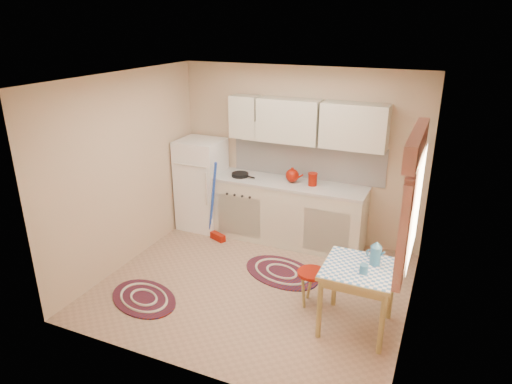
% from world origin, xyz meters
% --- Properties ---
extents(room_shell, '(3.64, 3.60, 2.52)m').
position_xyz_m(room_shell, '(0.16, 0.24, 1.60)').
color(room_shell, tan).
rests_on(room_shell, ground).
extents(fridge, '(0.65, 0.60, 1.40)m').
position_xyz_m(fridge, '(-1.44, 1.25, 0.70)').
color(fridge, white).
rests_on(fridge, ground).
extents(broom, '(0.30, 0.22, 1.20)m').
position_xyz_m(broom, '(-1.00, 0.90, 0.60)').
color(broom, blue).
rests_on(broom, ground).
extents(base_cabinets, '(2.25, 0.60, 0.88)m').
position_xyz_m(base_cabinets, '(-0.06, 1.30, 0.44)').
color(base_cabinets, beige).
rests_on(base_cabinets, ground).
extents(countertop, '(2.27, 0.62, 0.04)m').
position_xyz_m(countertop, '(-0.06, 1.30, 0.90)').
color(countertop, '#BBB9B2').
rests_on(countertop, base_cabinets).
extents(frying_pan, '(0.30, 0.30, 0.05)m').
position_xyz_m(frying_pan, '(-0.78, 1.25, 0.94)').
color(frying_pan, black).
rests_on(frying_pan, countertop).
extents(red_kettle, '(0.22, 0.21, 0.21)m').
position_xyz_m(red_kettle, '(0.00, 1.30, 1.02)').
color(red_kettle, '#8E1205').
rests_on(red_kettle, countertop).
extents(red_canister, '(0.14, 0.14, 0.16)m').
position_xyz_m(red_canister, '(0.30, 1.30, 1.00)').
color(red_canister, '#8E1205').
rests_on(red_canister, countertop).
extents(table, '(0.72, 0.72, 0.72)m').
position_xyz_m(table, '(1.31, -0.34, 0.36)').
color(table, tan).
rests_on(table, ground).
extents(stool, '(0.44, 0.44, 0.42)m').
position_xyz_m(stool, '(0.75, -0.11, 0.21)').
color(stool, '#8E1205').
rests_on(stool, ground).
extents(coffee_pot, '(0.16, 0.15, 0.28)m').
position_xyz_m(coffee_pot, '(1.44, -0.22, 0.86)').
color(coffee_pot, '#2F6890').
rests_on(coffee_pot, table).
extents(mug, '(0.11, 0.11, 0.10)m').
position_xyz_m(mug, '(1.37, -0.44, 0.77)').
color(mug, '#2F6890').
rests_on(mug, table).
extents(rug_center, '(1.24, 1.02, 0.02)m').
position_xyz_m(rug_center, '(0.21, 0.39, 0.01)').
color(rug_center, maroon).
rests_on(rug_center, ground).
extents(rug_left, '(1.12, 0.95, 0.02)m').
position_xyz_m(rug_left, '(-1.07, -0.81, 0.01)').
color(rug_left, maroon).
rests_on(rug_left, ground).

